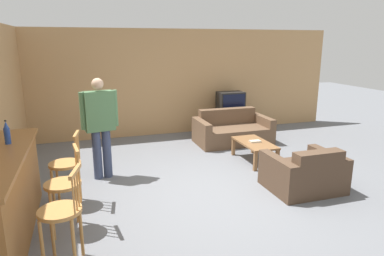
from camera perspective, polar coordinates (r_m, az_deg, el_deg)
The scene contains 14 objects.
ground_plane at distance 5.44m, azimuth 3.68°, elevation -10.72°, with size 24.00×24.00×0.00m, color slate.
wall_back at distance 8.57m, azimuth -5.46°, elevation 7.49°, with size 9.40×0.08×2.60m.
bar_counter at distance 4.57m, azimuth -28.72°, elevation -10.24°, with size 0.55×2.48×1.05m.
bar_chair_near at distance 3.83m, azimuth -20.86°, elevation -13.54°, with size 0.53×0.53×1.06m.
bar_chair_mid at distance 4.47m, azimuth -20.48°, elevation -9.40°, with size 0.49×0.49×1.06m.
bar_chair_far at distance 5.16m, azimuth -20.21°, elevation -6.24°, with size 0.49×0.49×1.06m.
couch_far at distance 8.02m, azimuth 6.69°, elevation -0.53°, with size 1.71×0.95×0.75m.
armchair_near at distance 5.71m, azimuth 18.23°, elevation -7.28°, with size 1.10×0.90×0.73m.
coffee_table at distance 6.79m, azimuth 10.37°, elevation -2.78°, with size 0.53×1.03×0.39m.
tv_unit at distance 8.90m, azimuth 6.34°, elevation 0.88°, with size 1.05×0.55×0.51m.
tv at distance 8.79m, azimuth 6.44°, elevation 4.24°, with size 0.66×0.43×0.55m.
bottle at distance 4.80m, azimuth -28.46°, elevation -0.74°, with size 0.07×0.07×0.30m.
book_on_table at distance 6.76m, azimuth 10.47°, elevation -2.19°, with size 0.22×0.15×0.03m.
person_by_window at distance 5.91m, azimuth -15.07°, elevation 0.77°, with size 0.61×0.28×1.72m.
Camera 1 is at (-1.84, -4.58, 2.28)m, focal length 32.00 mm.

